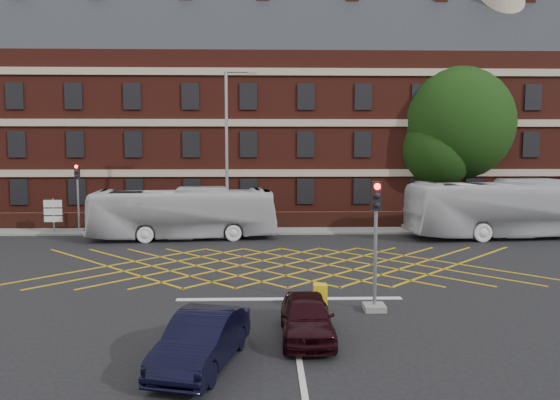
{
  "coord_description": "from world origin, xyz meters",
  "views": [
    {
      "loc": [
        -0.85,
        -22.37,
        5.43
      ],
      "look_at": [
        -0.2,
        1.5,
        3.04
      ],
      "focal_mm": 35.0,
      "sensor_mm": 36.0,
      "label": 1
    }
  ],
  "objects_px": {
    "car_maroon": "(307,317)",
    "street_lamp": "(228,180)",
    "bus_right": "(511,209)",
    "car_navy": "(202,340)",
    "traffic_light_far": "(78,204)",
    "traffic_light_near": "(375,258)",
    "bus_left": "(184,213)",
    "deciduous_tree": "(454,132)",
    "direction_signs": "(53,212)",
    "utility_cabinet": "(320,297)"
  },
  "relations": [
    {
      "from": "car_maroon",
      "to": "street_lamp",
      "type": "distance_m",
      "value": 17.68
    },
    {
      "from": "bus_right",
      "to": "street_lamp",
      "type": "relative_size",
      "value": 1.27
    },
    {
      "from": "car_navy",
      "to": "traffic_light_far",
      "type": "bearing_deg",
      "value": 129.17
    },
    {
      "from": "traffic_light_far",
      "to": "traffic_light_near",
      "type": "bearing_deg",
      "value": -47.73
    },
    {
      "from": "car_navy",
      "to": "car_maroon",
      "type": "relative_size",
      "value": 1.11
    },
    {
      "from": "bus_left",
      "to": "deciduous_tree",
      "type": "bearing_deg",
      "value": -71.91
    },
    {
      "from": "direction_signs",
      "to": "utility_cabinet",
      "type": "xyz_separation_m",
      "value": [
        14.77,
        -15.76,
        -0.95
      ]
    },
    {
      "from": "traffic_light_far",
      "to": "street_lamp",
      "type": "bearing_deg",
      "value": -13.35
    },
    {
      "from": "car_navy",
      "to": "direction_signs",
      "type": "bearing_deg",
      "value": 132.9
    },
    {
      "from": "traffic_light_far",
      "to": "car_navy",
      "type": "bearing_deg",
      "value": -64.46
    },
    {
      "from": "street_lamp",
      "to": "bus_left",
      "type": "bearing_deg",
      "value": -169.18
    },
    {
      "from": "bus_right",
      "to": "utility_cabinet",
      "type": "bearing_deg",
      "value": 132.8
    },
    {
      "from": "bus_left",
      "to": "traffic_light_near",
      "type": "distance_m",
      "value": 16.4
    },
    {
      "from": "deciduous_tree",
      "to": "traffic_light_near",
      "type": "height_order",
      "value": "deciduous_tree"
    },
    {
      "from": "bus_right",
      "to": "utility_cabinet",
      "type": "distance_m",
      "value": 18.89
    },
    {
      "from": "deciduous_tree",
      "to": "traffic_light_near",
      "type": "bearing_deg",
      "value": -114.67
    },
    {
      "from": "deciduous_tree",
      "to": "utility_cabinet",
      "type": "xyz_separation_m",
      "value": [
        -12.0,
        -22.09,
        -6.0
      ]
    },
    {
      "from": "deciduous_tree",
      "to": "street_lamp",
      "type": "distance_m",
      "value": 17.97
    },
    {
      "from": "bus_left",
      "to": "street_lamp",
      "type": "bearing_deg",
      "value": -84.7
    },
    {
      "from": "bus_right",
      "to": "street_lamp",
      "type": "height_order",
      "value": "street_lamp"
    },
    {
      "from": "car_maroon",
      "to": "bus_right",
      "type": "bearing_deg",
      "value": 51.68
    },
    {
      "from": "bus_right",
      "to": "traffic_light_far",
      "type": "relative_size",
      "value": 2.89
    },
    {
      "from": "bus_right",
      "to": "street_lamp",
      "type": "xyz_separation_m",
      "value": [
        -16.7,
        0.54,
        1.68
      ]
    },
    {
      "from": "bus_right",
      "to": "traffic_light_far",
      "type": "height_order",
      "value": "traffic_light_far"
    },
    {
      "from": "bus_right",
      "to": "car_navy",
      "type": "distance_m",
      "value": 24.52
    },
    {
      "from": "bus_left",
      "to": "car_navy",
      "type": "height_order",
      "value": "bus_left"
    },
    {
      "from": "car_maroon",
      "to": "utility_cabinet",
      "type": "relative_size",
      "value": 4.24
    },
    {
      "from": "bus_right",
      "to": "traffic_light_far",
      "type": "bearing_deg",
      "value": 79.07
    },
    {
      "from": "bus_right",
      "to": "traffic_light_near",
      "type": "distance_m",
      "value": 17.81
    },
    {
      "from": "traffic_light_near",
      "to": "bus_left",
      "type": "bearing_deg",
      "value": 120.61
    },
    {
      "from": "car_navy",
      "to": "direction_signs",
      "type": "distance_m",
      "value": 23.29
    },
    {
      "from": "car_navy",
      "to": "utility_cabinet",
      "type": "bearing_deg",
      "value": 66.98
    },
    {
      "from": "car_navy",
      "to": "street_lamp",
      "type": "xyz_separation_m",
      "value": [
        -0.61,
        19.01,
        2.75
      ]
    },
    {
      "from": "bus_left",
      "to": "car_navy",
      "type": "xyz_separation_m",
      "value": [
        3.18,
        -18.52,
        -0.84
      ]
    },
    {
      "from": "bus_right",
      "to": "direction_signs",
      "type": "height_order",
      "value": "bus_right"
    },
    {
      "from": "traffic_light_near",
      "to": "direction_signs",
      "type": "bearing_deg",
      "value": 136.15
    },
    {
      "from": "direction_signs",
      "to": "utility_cabinet",
      "type": "distance_m",
      "value": 21.62
    },
    {
      "from": "car_maroon",
      "to": "traffic_light_far",
      "type": "relative_size",
      "value": 0.85
    },
    {
      "from": "bus_left",
      "to": "utility_cabinet",
      "type": "height_order",
      "value": "bus_left"
    },
    {
      "from": "deciduous_tree",
      "to": "direction_signs",
      "type": "height_order",
      "value": "deciduous_tree"
    },
    {
      "from": "street_lamp",
      "to": "direction_signs",
      "type": "relative_size",
      "value": 4.41
    },
    {
      "from": "utility_cabinet",
      "to": "bus_right",
      "type": "bearing_deg",
      "value": 47.61
    },
    {
      "from": "car_navy",
      "to": "traffic_light_near",
      "type": "bearing_deg",
      "value": 54.07
    },
    {
      "from": "traffic_light_far",
      "to": "direction_signs",
      "type": "xyz_separation_m",
      "value": [
        -1.21,
        -0.97,
        -0.39
      ]
    },
    {
      "from": "car_maroon",
      "to": "car_navy",
      "type": "bearing_deg",
      "value": -145.0
    },
    {
      "from": "traffic_light_near",
      "to": "bus_right",
      "type": "bearing_deg",
      "value": 52.17
    },
    {
      "from": "utility_cabinet",
      "to": "traffic_light_far",
      "type": "bearing_deg",
      "value": 129.01
    },
    {
      "from": "bus_right",
      "to": "car_maroon",
      "type": "height_order",
      "value": "bus_right"
    },
    {
      "from": "car_maroon",
      "to": "street_lamp",
      "type": "height_order",
      "value": "street_lamp"
    },
    {
      "from": "car_navy",
      "to": "bus_left",
      "type": "bearing_deg",
      "value": 113.37
    }
  ]
}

